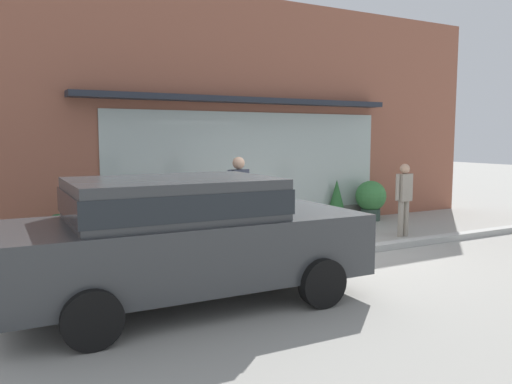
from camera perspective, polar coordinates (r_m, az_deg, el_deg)
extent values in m
plane|color=#9E9B93|center=(9.31, 7.01, -7.03)|extent=(60.00, 60.00, 0.00)
cube|color=#B2B2AD|center=(9.14, 7.75, -6.91)|extent=(14.00, 0.24, 0.12)
cube|color=#935642|center=(11.82, -2.03, 8.64)|extent=(14.00, 0.36, 5.25)
cube|color=#ADBCB7|center=(11.79, -0.24, 2.82)|extent=(6.95, 0.03, 2.50)
cube|color=#232833|center=(11.52, -1.24, 10.20)|extent=(7.55, 0.56, 0.12)
cube|color=#605E59|center=(11.77, -1.50, -3.30)|extent=(7.35, 0.20, 0.36)
cylinder|color=red|center=(10.09, 1.76, -5.77)|extent=(0.38, 0.38, 0.06)
cylinder|color=red|center=(10.02, 1.77, -3.75)|extent=(0.25, 0.25, 0.66)
sphere|color=red|center=(9.96, 1.78, -1.44)|extent=(0.28, 0.28, 0.28)
cylinder|color=red|center=(9.93, 0.94, -3.64)|extent=(0.10, 0.09, 0.09)
cylinder|color=red|center=(10.10, 2.59, -3.48)|extent=(0.10, 0.09, 0.09)
cylinder|color=red|center=(9.88, 2.26, -3.71)|extent=(0.09, 0.10, 0.09)
cylinder|color=#8E333D|center=(9.77, -1.54, -3.78)|extent=(0.12, 0.12, 0.86)
cylinder|color=#8E333D|center=(9.67, -2.33, -3.88)|extent=(0.12, 0.12, 0.86)
cube|color=#333847|center=(9.62, -1.95, 0.60)|extent=(0.35, 0.25, 0.65)
sphere|color=tan|center=(9.59, -1.96, 3.25)|extent=(0.23, 0.23, 0.23)
cylinder|color=#333847|center=(9.74, -0.97, 0.77)|extent=(0.08, 0.08, 0.61)
cylinder|color=#333847|center=(9.50, -2.95, 0.62)|extent=(0.08, 0.08, 0.61)
cube|color=#846647|center=(9.81, -0.48, -0.89)|extent=(0.25, 0.14, 0.28)
cylinder|color=#9E9384|center=(11.29, 15.84, -2.90)|extent=(0.12, 0.12, 0.77)
cylinder|color=#9E9384|center=(11.40, 16.38, -2.84)|extent=(0.12, 0.12, 0.77)
cube|color=#9E9384|center=(11.26, 16.21, 0.50)|extent=(0.29, 0.20, 0.57)
sphere|color=tan|center=(11.23, 16.27, 2.51)|extent=(0.21, 0.21, 0.21)
cylinder|color=#9E9384|center=(11.12, 15.51, 0.53)|extent=(0.08, 0.08, 0.55)
cylinder|color=#9E9384|center=(11.40, 16.90, 0.62)|extent=(0.08, 0.08, 0.55)
cube|color=#383A3D|center=(6.60, -7.30, -6.24)|extent=(4.52, 1.93, 0.80)
cube|color=#383A3D|center=(6.42, -9.26, -0.89)|extent=(2.50, 1.73, 0.54)
cube|color=#1E2328|center=(6.42, -9.26, -0.89)|extent=(2.55, 1.75, 0.30)
cylinder|color=black|center=(8.06, -0.22, -6.80)|extent=(0.63, 0.19, 0.62)
cylinder|color=black|center=(6.51, 7.41, -10.02)|extent=(0.63, 0.19, 0.62)
cylinder|color=black|center=(7.26, -20.33, -8.66)|extent=(0.63, 0.19, 0.62)
cylinder|color=black|center=(5.50, -17.82, -13.39)|extent=(0.63, 0.19, 0.62)
cylinder|color=#9E6042|center=(11.27, -2.40, -3.92)|extent=(0.25, 0.25, 0.29)
cone|color=olive|center=(11.20, -2.41, -1.73)|extent=(0.23, 0.23, 0.58)
cylinder|color=#33473D|center=(13.05, 8.95, -2.74)|extent=(0.49, 0.49, 0.22)
cone|color=#2D6B33|center=(12.97, 8.99, -0.45)|extent=(0.44, 0.44, 0.83)
cylinder|color=#33473D|center=(10.04, -20.99, -5.86)|extent=(0.49, 0.49, 0.19)
sphere|color=#23562D|center=(9.98, -21.06, -4.09)|extent=(0.63, 0.63, 0.63)
cylinder|color=#33473D|center=(13.35, 12.64, -2.46)|extent=(0.49, 0.49, 0.29)
sphere|color=#3D8442|center=(13.28, 12.69, -0.43)|extent=(0.77, 0.77, 0.77)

